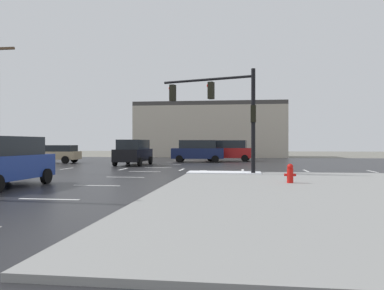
{
  "coord_description": "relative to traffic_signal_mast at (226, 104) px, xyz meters",
  "views": [
    {
      "loc": [
        6.05,
        -25.59,
        1.79
      ],
      "look_at": [
        1.57,
        8.48,
        1.61
      ],
      "focal_mm": 36.69,
      "sensor_mm": 36.0,
      "label": 1
    }
  ],
  "objects": [
    {
      "name": "ground_plane",
      "position": [
        -5.1,
        4.04,
        -3.93
      ],
      "size": [
        120.0,
        120.0,
        0.0
      ],
      "primitive_type": "plane",
      "color": "slate"
    },
    {
      "name": "sedan_tan",
      "position": [
        -15.51,
        11.13,
        -3.07
      ],
      "size": [
        4.56,
        2.06,
        1.58
      ],
      "rotation": [
        0.0,
        0.0,
        3.15
      ],
      "color": "tan",
      "rests_on": "road_asphalt"
    },
    {
      "name": "road_asphalt",
      "position": [
        -5.1,
        4.04,
        -3.92
      ],
      "size": [
        44.0,
        44.0,
        0.02
      ],
      "primitive_type": "cube",
      "color": "#232326",
      "rests_on": "ground_plane"
    },
    {
      "name": "suv_red",
      "position": [
        -0.46,
        16.81,
        -2.84
      ],
      "size": [
        4.96,
        2.51,
        2.03
      ],
      "rotation": [
        0.0,
        0.0,
        -0.09
      ],
      "color": "#B21919",
      "rests_on": "road_asphalt"
    },
    {
      "name": "suv_black",
      "position": [
        -7.77,
        8.91,
        -2.84
      ],
      "size": [
        2.23,
        4.86,
        2.03
      ],
      "rotation": [
        0.0,
        0.0,
        1.56
      ],
      "color": "black",
      "rests_on": "road_asphalt"
    },
    {
      "name": "sedan_grey",
      "position": [
        -14.46,
        1.92,
        -3.07
      ],
      "size": [
        2.34,
        4.65,
        1.58
      ],
      "rotation": [
        0.0,
        0.0,
        -1.48
      ],
      "color": "slate",
      "rests_on": "road_asphalt"
    },
    {
      "name": "suv_navy",
      "position": [
        -3.24,
        14.57,
        -2.84
      ],
      "size": [
        4.91,
        2.37,
        2.03
      ],
      "rotation": [
        0.0,
        0.0,
        3.19
      ],
      "color": "#141E47",
      "rests_on": "road_asphalt"
    },
    {
      "name": "lane_markings",
      "position": [
        -3.89,
        2.66,
        -3.9
      ],
      "size": [
        36.15,
        36.15,
        0.01
      ],
      "color": "silver",
      "rests_on": "road_asphalt"
    },
    {
      "name": "strip_building_background",
      "position": [
        -3.22,
        29.28,
        -0.49
      ],
      "size": [
        18.77,
        8.0,
        6.88
      ],
      "color": "#BCB29E",
      "rests_on": "ground_plane"
    },
    {
      "name": "traffic_signal_mast",
      "position": [
        0.0,
        0.0,
        0.0
      ],
      "size": [
        5.3,
        1.93,
        5.6
      ],
      "rotation": [
        0.0,
        0.0,
        2.82
      ],
      "color": "black",
      "rests_on": "sidewalk_corner"
    },
    {
      "name": "fire_hydrant",
      "position": [
        2.87,
        -4.98,
        -3.39
      ],
      "size": [
        0.48,
        0.26,
        0.79
      ],
      "color": "red",
      "rests_on": "sidewalk_corner"
    },
    {
      "name": "suv_blue",
      "position": [
        -8.58,
        -7.12,
        -2.84
      ],
      "size": [
        2.33,
        4.9,
        2.03
      ],
      "rotation": [
        0.0,
        0.0,
        -1.61
      ],
      "color": "navy",
      "rests_on": "road_asphalt"
    },
    {
      "name": "snow_strip_curbside",
      "position": [
        -0.1,
        0.04,
        -3.76
      ],
      "size": [
        4.0,
        1.6,
        0.06
      ],
      "primitive_type": "cube",
      "color": "white",
      "rests_on": "sidewalk_corner"
    }
  ]
}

